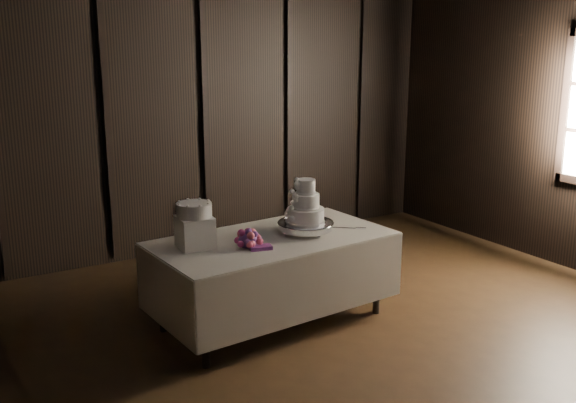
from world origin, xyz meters
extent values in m
cube|color=black|center=(0.00, 0.00, -0.02)|extent=(6.04, 7.04, 0.04)
cube|color=black|center=(0.00, 3.52, 1.50)|extent=(6.04, 0.04, 3.04)
cube|color=beige|center=(-0.38, 1.27, 0.76)|extent=(2.05, 1.17, 0.01)
cube|color=white|center=(-0.38, 1.27, 0.35)|extent=(1.89, 1.04, 0.71)
cylinder|color=silver|center=(-0.07, 1.25, 0.81)|extent=(0.60, 0.60, 0.09)
cylinder|color=white|center=(-0.07, 1.25, 0.91)|extent=(0.31, 0.31, 0.13)
cylinder|color=white|center=(-0.07, 1.25, 1.04)|extent=(0.23, 0.23, 0.13)
cylinder|color=white|center=(-0.07, 1.25, 1.16)|extent=(0.16, 0.16, 0.13)
cube|color=white|center=(-1.04, 1.36, 0.89)|extent=(0.27, 0.27, 0.25)
cylinder|color=white|center=(-1.04, 1.36, 1.07)|extent=(0.32, 0.32, 0.11)
cube|color=silver|center=(0.25, 1.20, 0.77)|extent=(0.30, 0.25, 0.01)
camera|label=1|loc=(-2.90, -3.18, 2.35)|focal=40.00mm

